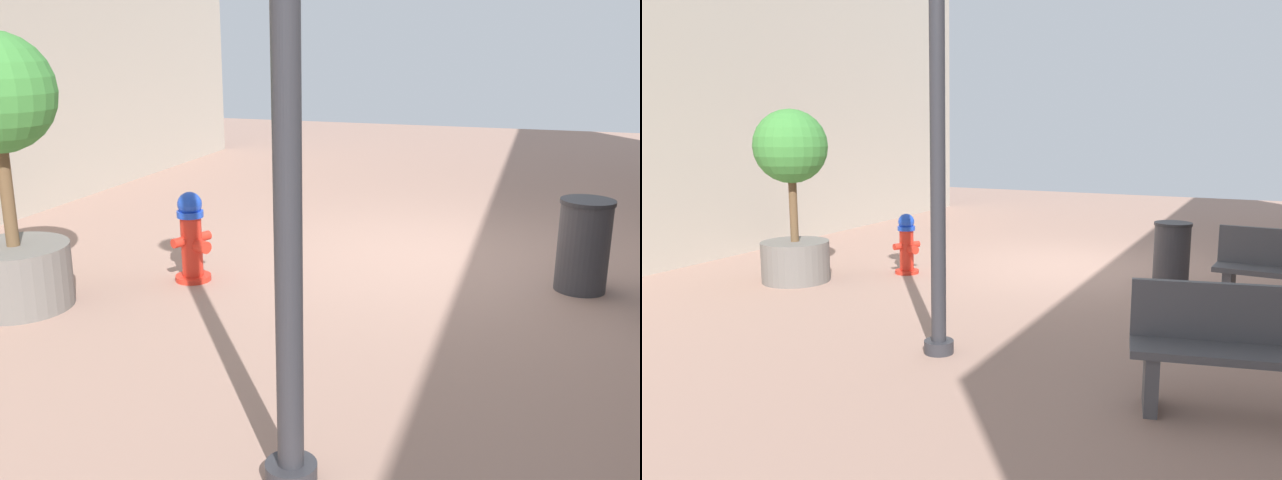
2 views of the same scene
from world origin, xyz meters
TOP-DOWN VIEW (x-y plane):
  - ground_plane at (0.00, 0.00)m, footprint 23.40×23.40m
  - fire_hydrant at (2.12, 1.47)m, footprint 0.41×0.42m
  - planter_tree at (3.25, 2.56)m, footprint 0.99×0.99m
  - trash_bin at (-1.46, 0.63)m, footprint 0.49×0.49m

SIDE VIEW (x-z plane):
  - ground_plane at x=0.00m, z-range 0.00..0.00m
  - trash_bin at x=-1.46m, z-range 0.00..0.87m
  - fire_hydrant at x=2.12m, z-range 0.00..0.88m
  - planter_tree at x=3.25m, z-range 0.16..2.51m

